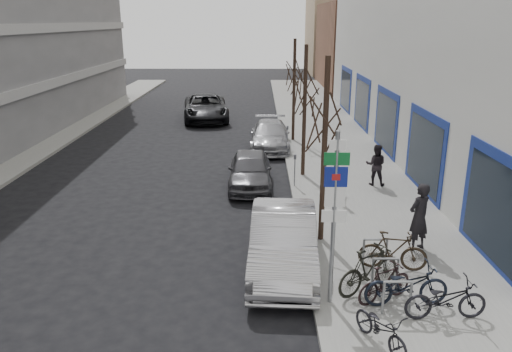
{
  "coord_description": "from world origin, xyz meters",
  "views": [
    {
      "loc": [
        0.76,
        -10.21,
        6.4
      ],
      "look_at": [
        0.66,
        3.86,
        2.0
      ],
      "focal_mm": 35.0,
      "sensor_mm": 36.0,
      "label": 1
    }
  ],
  "objects_px": {
    "meter_front": "(308,221)",
    "pedestrian_far": "(376,165)",
    "bike_near_left": "(381,325)",
    "meter_mid": "(295,167)",
    "lane_car": "(206,108)",
    "tree_mid": "(305,80)",
    "pedestrian_near": "(419,217)",
    "bike_rack": "(385,270)",
    "bike_near_right": "(385,282)",
    "parked_car_back": "(270,136)",
    "meter_back": "(287,136)",
    "bike_far_inner": "(393,250)",
    "bike_far_curb": "(446,296)",
    "parked_car_front": "(283,241)",
    "parked_car_mid": "(250,170)",
    "highway_sign_pole": "(334,209)",
    "tree_near": "(326,107)",
    "bike_mid_curb": "(407,282)",
    "bike_mid_inner": "(369,269)",
    "tree_far": "(294,66)"
  },
  "relations": [
    {
      "from": "parked_car_front",
      "to": "parked_car_mid",
      "type": "distance_m",
      "value": 6.95
    },
    {
      "from": "bike_rack",
      "to": "meter_front",
      "type": "height_order",
      "value": "meter_front"
    },
    {
      "from": "bike_mid_inner",
      "to": "parked_car_front",
      "type": "xyz_separation_m",
      "value": [
        -1.98,
        1.45,
        0.07
      ]
    },
    {
      "from": "bike_near_left",
      "to": "pedestrian_far",
      "type": "bearing_deg",
      "value": 50.75
    },
    {
      "from": "bike_mid_inner",
      "to": "meter_mid",
      "type": "bearing_deg",
      "value": -24.21
    },
    {
      "from": "pedestrian_near",
      "to": "parked_car_mid",
      "type": "bearing_deg",
      "value": -82.21
    },
    {
      "from": "bike_far_inner",
      "to": "parked_car_front",
      "type": "distance_m",
      "value": 2.86
    },
    {
      "from": "meter_mid",
      "to": "lane_car",
      "type": "distance_m",
      "value": 15.12
    },
    {
      "from": "tree_near",
      "to": "bike_mid_curb",
      "type": "height_order",
      "value": "tree_near"
    },
    {
      "from": "bike_near_left",
      "to": "lane_car",
      "type": "height_order",
      "value": "lane_car"
    },
    {
      "from": "highway_sign_pole",
      "to": "parked_car_mid",
      "type": "relative_size",
      "value": 1.01
    },
    {
      "from": "meter_front",
      "to": "parked_car_back",
      "type": "bearing_deg",
      "value": 93.98
    },
    {
      "from": "highway_sign_pole",
      "to": "pedestrian_far",
      "type": "distance_m",
      "value": 9.28
    },
    {
      "from": "bike_rack",
      "to": "tree_near",
      "type": "relative_size",
      "value": 0.41
    },
    {
      "from": "meter_back",
      "to": "bike_far_curb",
      "type": "bearing_deg",
      "value": -79.72
    },
    {
      "from": "bike_far_curb",
      "to": "pedestrian_near",
      "type": "distance_m",
      "value": 3.53
    },
    {
      "from": "bike_near_right",
      "to": "meter_back",
      "type": "bearing_deg",
      "value": -22.35
    },
    {
      "from": "parked_car_front",
      "to": "bike_mid_curb",
      "type": "bearing_deg",
      "value": -34.52
    },
    {
      "from": "tree_near",
      "to": "bike_mid_curb",
      "type": "distance_m",
      "value": 5.17
    },
    {
      "from": "bike_rack",
      "to": "tree_far",
      "type": "distance_m",
      "value": 16.31
    },
    {
      "from": "bike_far_inner",
      "to": "bike_near_left",
      "type": "bearing_deg",
      "value": 172.6
    },
    {
      "from": "meter_front",
      "to": "meter_mid",
      "type": "bearing_deg",
      "value": 90.0
    },
    {
      "from": "tree_near",
      "to": "pedestrian_far",
      "type": "relative_size",
      "value": 3.31
    },
    {
      "from": "bike_far_curb",
      "to": "parked_car_mid",
      "type": "bearing_deg",
      "value": 21.44
    },
    {
      "from": "meter_front",
      "to": "parked_car_mid",
      "type": "xyz_separation_m",
      "value": [
        -1.76,
        5.81,
        -0.21
      ]
    },
    {
      "from": "bike_near_right",
      "to": "bike_far_curb",
      "type": "relative_size",
      "value": 0.86
    },
    {
      "from": "bike_rack",
      "to": "parked_car_back",
      "type": "distance_m",
      "value": 14.61
    },
    {
      "from": "meter_front",
      "to": "bike_near_left",
      "type": "xyz_separation_m",
      "value": [
        1.04,
        -4.63,
        -0.3
      ]
    },
    {
      "from": "tree_mid",
      "to": "meter_back",
      "type": "height_order",
      "value": "tree_mid"
    },
    {
      "from": "tree_mid",
      "to": "pedestrian_near",
      "type": "distance_m",
      "value": 8.21
    },
    {
      "from": "meter_front",
      "to": "meter_back",
      "type": "xyz_separation_m",
      "value": [
        0.0,
        11.0,
        0.0
      ]
    },
    {
      "from": "meter_front",
      "to": "pedestrian_far",
      "type": "height_order",
      "value": "pedestrian_far"
    },
    {
      "from": "bike_near_right",
      "to": "parked_car_back",
      "type": "height_order",
      "value": "parked_car_back"
    },
    {
      "from": "parked_car_front",
      "to": "highway_sign_pole",
      "type": "bearing_deg",
      "value": -59.97
    },
    {
      "from": "highway_sign_pole",
      "to": "lane_car",
      "type": "xyz_separation_m",
      "value": [
        -5.22,
        22.79,
        -1.61
      ]
    },
    {
      "from": "tree_far",
      "to": "bike_near_left",
      "type": "distance_m",
      "value": 18.47
    },
    {
      "from": "meter_front",
      "to": "pedestrian_near",
      "type": "relative_size",
      "value": 0.64
    },
    {
      "from": "bike_near_left",
      "to": "parked_car_front",
      "type": "relative_size",
      "value": 0.31
    },
    {
      "from": "bike_far_curb",
      "to": "pedestrian_far",
      "type": "distance_m",
      "value": 9.35
    },
    {
      "from": "parked_car_front",
      "to": "bike_rack",
      "type": "bearing_deg",
      "value": -26.22
    },
    {
      "from": "pedestrian_near",
      "to": "pedestrian_far",
      "type": "relative_size",
      "value": 1.19
    },
    {
      "from": "meter_mid",
      "to": "bike_near_left",
      "type": "xyz_separation_m",
      "value": [
        1.04,
        -10.13,
        -0.3
      ]
    },
    {
      "from": "meter_front",
      "to": "bike_near_right",
      "type": "bearing_deg",
      "value": -62.88
    },
    {
      "from": "meter_mid",
      "to": "bike_far_inner",
      "type": "xyz_separation_m",
      "value": [
        2.09,
        -6.91,
        -0.23
      ]
    },
    {
      "from": "tree_mid",
      "to": "meter_back",
      "type": "bearing_deg",
      "value": 96.42
    },
    {
      "from": "bike_near_left",
      "to": "bike_far_inner",
      "type": "bearing_deg",
      "value": 44.56
    },
    {
      "from": "bike_near_right",
      "to": "pedestrian_far",
      "type": "distance_m",
      "value": 8.78
    },
    {
      "from": "pedestrian_near",
      "to": "bike_far_curb",
      "type": "bearing_deg",
      "value": 51.78
    },
    {
      "from": "bike_mid_inner",
      "to": "pedestrian_near",
      "type": "distance_m",
      "value": 3.01
    },
    {
      "from": "lane_car",
      "to": "bike_near_right",
      "type": "bearing_deg",
      "value": -81.79
    }
  ]
}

